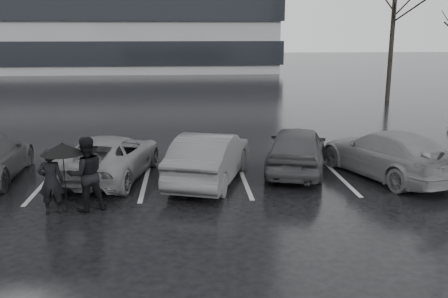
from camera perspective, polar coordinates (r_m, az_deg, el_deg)
ground at (r=12.51m, az=0.53°, el=-5.98°), size 160.00×160.00×0.00m
car_main at (r=15.08m, az=8.33°, el=0.05°), size 2.74×4.39×1.39m
car_west_a at (r=13.91m, az=-1.66°, el=-0.94°), size 2.67×4.50×1.40m
car_west_b at (r=14.69m, az=-12.93°, el=-0.84°), size 2.91×4.77×1.24m
car_east at (r=15.15m, az=18.14°, el=-0.51°), size 3.35×5.02×1.35m
pedestrian_left at (r=12.16m, az=-19.18°, el=-3.50°), size 0.61×0.44×1.54m
pedestrian_right at (r=12.07m, az=-15.47°, el=-2.78°), size 1.06×0.95×1.77m
umbrella at (r=11.93m, az=-17.98°, el=0.05°), size 0.99×0.99×1.68m
stall_stripes at (r=14.84m, az=-3.40°, el=-2.82°), size 19.72×5.00×0.00m
tree_north at (r=31.16m, az=18.72°, el=12.98°), size 0.26×0.26×8.50m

